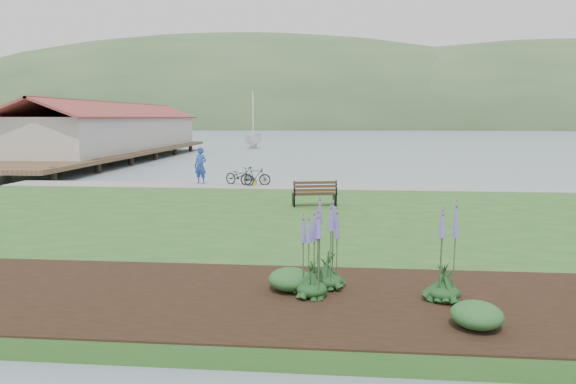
% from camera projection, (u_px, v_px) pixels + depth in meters
% --- Properties ---
extents(ground, '(600.00, 600.00, 0.00)m').
position_uv_depth(ground, '(320.00, 221.00, 19.86)').
color(ground, slate).
rests_on(ground, ground).
extents(lawn, '(34.00, 20.00, 0.40)m').
position_uv_depth(lawn, '(318.00, 227.00, 17.86)').
color(lawn, '#27551E').
rests_on(lawn, ground).
extents(shoreline_path, '(34.00, 2.20, 0.03)m').
position_uv_depth(shoreline_path, '(324.00, 187.00, 26.60)').
color(shoreline_path, gray).
rests_on(shoreline_path, lawn).
extents(garden_bed, '(24.00, 4.40, 0.04)m').
position_uv_depth(garden_bed, '(461.00, 304.00, 9.88)').
color(garden_bed, black).
rests_on(garden_bed, lawn).
extents(far_hillside, '(580.00, 80.00, 38.00)m').
position_uv_depth(far_hillside, '(389.00, 128.00, 185.60)').
color(far_hillside, '#36552F').
rests_on(far_hillside, ground).
extents(pier_pavilion, '(8.00, 36.00, 5.40)m').
position_uv_depth(pier_pavilion, '(117.00, 132.00, 48.40)').
color(pier_pavilion, '#4C3826').
rests_on(pier_pavilion, ground).
extents(park_bench, '(1.87, 1.04, 1.09)m').
position_uv_depth(park_bench, '(315.00, 193.00, 20.82)').
color(park_bench, '#322013').
rests_on(park_bench, lawn).
extents(person, '(1.00, 0.84, 2.34)m').
position_uv_depth(person, '(200.00, 163.00, 27.63)').
color(person, '#22429D').
rests_on(person, lawn).
extents(bicycle_a, '(1.51, 2.00, 1.00)m').
position_uv_depth(bicycle_a, '(240.00, 176.00, 27.23)').
color(bicycle_a, black).
rests_on(bicycle_a, lawn).
extents(bicycle_b, '(0.66, 1.65, 0.97)m').
position_uv_depth(bicycle_b, '(256.00, 176.00, 27.16)').
color(bicycle_b, black).
rests_on(bicycle_b, lawn).
extents(sailboat, '(9.28, 9.44, 23.23)m').
position_uv_depth(sailboat, '(253.00, 148.00, 67.17)').
color(sailboat, silver).
rests_on(sailboat, ground).
extents(pannier, '(0.20, 0.27, 0.27)m').
position_uv_depth(pannier, '(255.00, 183.00, 27.21)').
color(pannier, gold).
rests_on(pannier, lawn).
extents(echium_0, '(0.62, 0.62, 2.11)m').
position_uv_depth(echium_0, '(445.00, 260.00, 9.93)').
color(echium_0, '#143817').
rests_on(echium_0, garden_bed).
extents(echium_4, '(0.62, 0.62, 2.06)m').
position_uv_depth(echium_4, '(312.00, 254.00, 10.12)').
color(echium_4, '#143817').
rests_on(echium_4, garden_bed).
extents(echium_5, '(0.62, 0.62, 2.14)m').
position_uv_depth(echium_5, '(328.00, 245.00, 10.65)').
color(echium_5, '#143817').
rests_on(echium_5, garden_bed).
extents(shrub_0, '(0.90, 0.90, 0.45)m').
position_uv_depth(shrub_0, '(290.00, 279.00, 10.61)').
color(shrub_0, '#1E4C21').
rests_on(shrub_0, garden_bed).
extents(shrub_1, '(0.88, 0.88, 0.44)m').
position_uv_depth(shrub_1, '(477.00, 315.00, 8.71)').
color(shrub_1, '#1E4C21').
rests_on(shrub_1, garden_bed).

